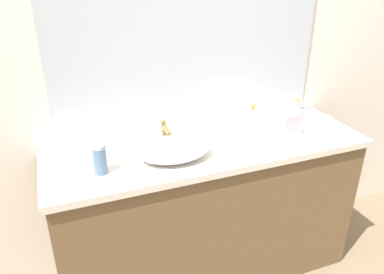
# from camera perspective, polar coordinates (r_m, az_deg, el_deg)

# --- Properties ---
(bathroom_wall_rear) EXTENTS (6.00, 0.06, 2.60)m
(bathroom_wall_rear) POSITION_cam_1_polar(r_m,az_deg,el_deg) (2.25, 1.60, 11.33)
(bathroom_wall_rear) COLOR silver
(bathroom_wall_rear) RESTS_ON ground
(vanity_counter) EXTENTS (1.79, 0.56, 0.92)m
(vanity_counter) POSITION_cam_1_polar(r_m,az_deg,el_deg) (2.32, 2.50, -11.40)
(vanity_counter) COLOR brown
(vanity_counter) RESTS_ON ground
(wall_mirror_panel) EXTENTS (1.59, 0.01, 1.07)m
(wall_mirror_panel) POSITION_cam_1_polar(r_m,az_deg,el_deg) (2.15, -0.03, 14.78)
(wall_mirror_panel) COLOR #B2BCC6
(wall_mirror_panel) RESTS_ON vanity_counter
(sink_basin) EXTENTS (0.38, 0.27, 0.10)m
(sink_basin) POSITION_cam_1_polar(r_m,az_deg,el_deg) (1.93, -2.74, -1.81)
(sink_basin) COLOR silver
(sink_basin) RESTS_ON vanity_counter
(faucet) EXTENTS (0.03, 0.13, 0.14)m
(faucet) POSITION_cam_1_polar(r_m,az_deg,el_deg) (2.05, -4.12, 0.77)
(faucet) COLOR olive
(faucet) RESTS_ON vanity_counter
(soap_dispenser) EXTENTS (0.05, 0.05, 0.22)m
(soap_dispenser) POSITION_cam_1_polar(r_m,az_deg,el_deg) (2.12, 9.02, 1.99)
(soap_dispenser) COLOR white
(soap_dispenser) RESTS_ON vanity_counter
(lotion_bottle) EXTENTS (0.07, 0.07, 0.15)m
(lotion_bottle) POSITION_cam_1_polar(r_m,az_deg,el_deg) (1.83, -13.81, -3.34)
(lotion_bottle) COLOR slate
(lotion_bottle) RESTS_ON vanity_counter
(perfume_bottle) EXTENTS (0.05, 0.05, 0.15)m
(perfume_bottle) POSITION_cam_1_polar(r_m,az_deg,el_deg) (2.43, 15.43, 3.81)
(perfume_bottle) COLOR silver
(perfume_bottle) RESTS_ON vanity_counter
(tissue_box) EXTENTS (0.16, 0.16, 0.17)m
(tissue_box) POSITION_cam_1_polar(r_m,az_deg,el_deg) (2.26, 14.07, 2.30)
(tissue_box) COLOR silver
(tissue_box) RESTS_ON vanity_counter
(candle_jar) EXTENTS (0.05, 0.05, 0.04)m
(candle_jar) POSITION_cam_1_polar(r_m,az_deg,el_deg) (2.50, 19.68, 2.56)
(candle_jar) COLOR beige
(candle_jar) RESTS_ON vanity_counter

